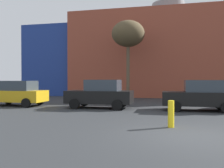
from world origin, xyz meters
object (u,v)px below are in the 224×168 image
parked_car_2 (200,96)px  bare_tree_1 (128,34)px  parked_car_1 (100,94)px  bollard_yellow_0 (171,114)px  parked_car_0 (17,93)px

parked_car_2 → bare_tree_1: (-5.42, 6.56, 5.06)m
parked_car_1 → bollard_yellow_0: parked_car_1 is taller
bare_tree_1 → parked_car_1: bearing=-96.6°
parked_car_0 → parked_car_1: (6.14, 0.00, 0.04)m
bollard_yellow_0 → parked_car_2: bearing=72.8°
parked_car_0 → bollard_yellow_0: (10.58, -5.61, -0.36)m
bare_tree_1 → bollard_yellow_0: (3.68, -12.17, -5.44)m
parked_car_1 → bollard_yellow_0: (4.44, -5.61, -0.40)m
parked_car_2 → bare_tree_1: bare_tree_1 is taller
parked_car_1 → bollard_yellow_0: bearing=128.3°
parked_car_0 → bare_tree_1: 10.79m
bare_tree_1 → bollard_yellow_0: bare_tree_1 is taller
parked_car_0 → bare_tree_1: size_ratio=0.57×
bare_tree_1 → bollard_yellow_0: 13.83m
parked_car_0 → parked_car_1: 6.14m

